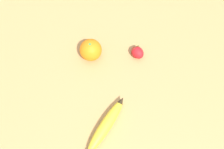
% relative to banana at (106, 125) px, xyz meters
% --- Properties ---
extents(ground_plane, '(3.00, 3.00, 0.00)m').
position_rel_banana_xyz_m(ground_plane, '(0.04, -0.05, -0.02)').
color(ground_plane, tan).
extents(banana, '(0.05, 0.22, 0.04)m').
position_rel_banana_xyz_m(banana, '(0.00, 0.00, 0.00)').
color(banana, yellow).
rests_on(banana, ground_plane).
extents(orange, '(0.08, 0.08, 0.08)m').
position_rel_banana_xyz_m(orange, '(0.18, -0.20, 0.02)').
color(orange, orange).
rests_on(orange, ground_plane).
extents(strawberry, '(0.07, 0.06, 0.04)m').
position_rel_banana_xyz_m(strawberry, '(0.03, -0.29, 0.00)').
color(strawberry, red).
rests_on(strawberry, ground_plane).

